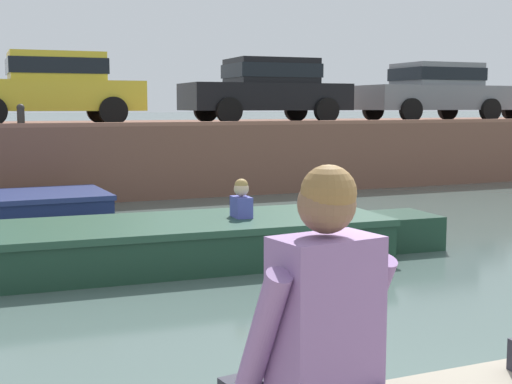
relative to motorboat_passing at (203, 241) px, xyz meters
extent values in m
plane|color=#4C605B|center=(0.04, 0.06, -0.27)|extent=(400.00, 400.00, 0.00)
cube|color=brown|center=(0.04, 8.85, 0.49)|extent=(60.00, 6.00, 1.51)
cube|color=#925F4C|center=(0.04, 5.97, 1.28)|extent=(60.00, 0.24, 0.08)
cube|color=#193828|center=(-0.25, 0.01, -0.04)|extent=(5.03, 1.90, 0.45)
cube|color=#193828|center=(2.72, -0.14, -0.04)|extent=(1.04, 0.96, 0.45)
cube|color=#244836|center=(-0.25, 0.01, 0.22)|extent=(5.09, 1.96, 0.08)
cube|color=brown|center=(-0.62, 0.03, 0.12)|extent=(0.31, 1.50, 0.06)
cube|color=#4C51B2|center=(0.50, -0.03, 0.30)|extent=(0.22, 0.33, 0.44)
sphere|color=beige|center=(0.50, -0.03, 0.62)|extent=(0.19, 0.19, 0.19)
sphere|color=tan|center=(0.50, -0.03, 0.66)|extent=(0.17, 0.17, 0.17)
cube|color=yellow|center=(-0.81, 7.79, 1.86)|extent=(3.93, 1.77, 0.64)
cube|color=yellow|center=(-0.65, 7.79, 2.48)|extent=(1.98, 1.52, 0.60)
cube|color=black|center=(-0.65, 7.79, 2.48)|extent=(2.06, 1.55, 0.33)
cylinder|color=black|center=(0.38, 6.91, 1.54)|extent=(0.60, 0.20, 0.60)
cylinder|color=black|center=(0.42, 8.61, 1.54)|extent=(0.60, 0.20, 0.60)
cube|color=black|center=(4.27, 7.79, 1.86)|extent=(4.02, 1.87, 0.64)
cube|color=black|center=(4.43, 7.79, 2.48)|extent=(2.03, 1.59, 0.60)
cube|color=black|center=(4.43, 7.79, 2.48)|extent=(2.11, 1.63, 0.33)
cylinder|color=black|center=(3.01, 6.95, 1.54)|extent=(0.61, 0.20, 0.60)
cylinder|color=black|center=(3.07, 8.72, 1.54)|extent=(0.61, 0.20, 0.60)
cylinder|color=black|center=(5.47, 6.86, 1.54)|extent=(0.61, 0.20, 0.60)
cylinder|color=black|center=(5.53, 8.64, 1.54)|extent=(0.61, 0.20, 0.60)
cube|color=slate|center=(9.18, 7.79, 1.86)|extent=(4.06, 1.81, 0.64)
cube|color=slate|center=(9.34, 7.79, 2.48)|extent=(2.04, 1.57, 0.60)
cube|color=black|center=(9.34, 7.79, 2.48)|extent=(2.12, 1.61, 0.33)
cylinder|color=black|center=(7.92, 6.91, 1.54)|extent=(0.60, 0.19, 0.60)
cylinder|color=black|center=(7.94, 8.71, 1.54)|extent=(0.60, 0.19, 0.60)
cylinder|color=black|center=(10.42, 6.88, 1.54)|extent=(0.60, 0.19, 0.60)
cylinder|color=black|center=(10.44, 8.67, 1.54)|extent=(0.60, 0.19, 0.60)
cylinder|color=black|center=(12.79, 8.68, 1.54)|extent=(0.60, 0.19, 0.60)
cylinder|color=#2D2B28|center=(-1.56, 6.10, 1.42)|extent=(0.14, 0.14, 0.35)
sphere|color=#2D2B28|center=(-1.56, 6.10, 1.61)|extent=(0.15, 0.15, 0.15)
cube|color=#8C669E|center=(-1.64, -6.10, 0.95)|extent=(0.39, 0.27, 0.52)
cylinder|color=#8C669E|center=(-1.43, -6.02, 0.90)|extent=(0.13, 0.29, 0.47)
cylinder|color=#8C669E|center=(-1.87, -6.08, 0.90)|extent=(0.13, 0.29, 0.47)
sphere|color=brown|center=(-1.64, -6.10, 1.32)|extent=(0.20, 0.20, 0.20)
sphere|color=olive|center=(-1.64, -6.11, 1.36)|extent=(0.19, 0.19, 0.19)
camera|label=1|loc=(-2.79, -8.19, 1.65)|focal=50.00mm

